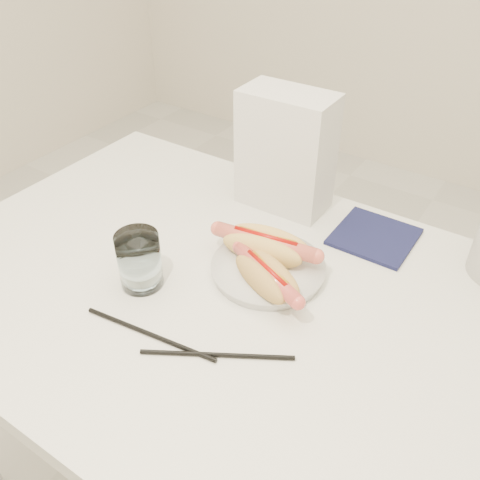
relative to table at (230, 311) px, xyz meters
The scene contains 9 objects.
table is the anchor object (origin of this frame).
plate 0.11m from the table, 63.31° to the left, with size 0.21×0.21×0.02m, color silver.
hotdog_left 0.14m from the table, 79.92° to the left, with size 0.20×0.10×0.06m.
hotdog_right 0.12m from the table, 21.83° to the left, with size 0.17×0.12×0.05m.
water_glass 0.20m from the table, 151.10° to the right, with size 0.08×0.08×0.11m, color white.
chopstick_near 0.19m from the table, 104.03° to the right, with size 0.01×0.01×0.25m, color black.
chopstick_far 0.17m from the table, 62.15° to the right, with size 0.01×0.01×0.24m, color black.
napkin_box 0.36m from the table, 101.41° to the left, with size 0.19×0.11×0.26m, color silver.
navy_napkin 0.34m from the table, 60.76° to the left, with size 0.16×0.16×0.01m, color #12153A.
Camera 1 is at (0.40, -0.57, 1.39)m, focal length 38.63 mm.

